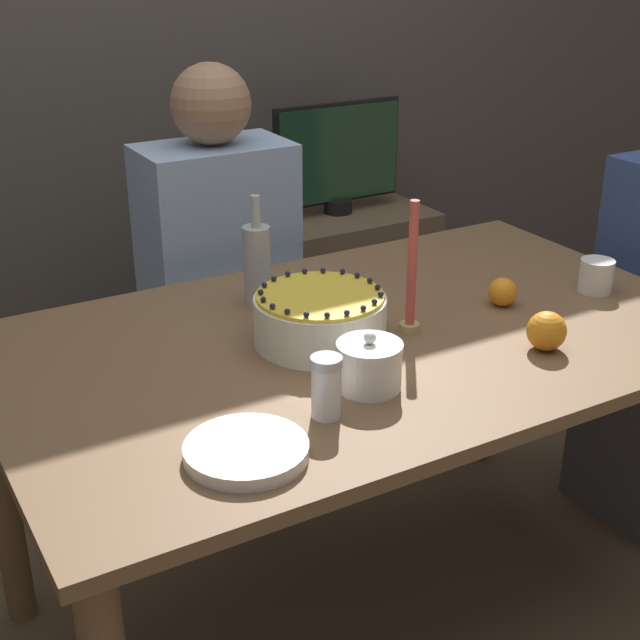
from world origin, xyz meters
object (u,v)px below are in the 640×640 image
at_px(person_man_blue_shirt, 221,319).
at_px(sugar_shaker, 326,387).
at_px(bottle, 257,264).
at_px(tv_monitor, 338,157).
at_px(sugar_bowl, 369,366).
at_px(cake, 320,318).
at_px(candle, 412,279).

bearing_deg(person_man_blue_shirt, sugar_shaker, 77.54).
height_order(bottle, tv_monitor, bottle).
bearing_deg(sugar_shaker, person_man_blue_shirt, 77.54).
bearing_deg(tv_monitor, sugar_bowl, -118.97).
relative_size(sugar_shaker, person_man_blue_shirt, 0.09).
xyz_separation_m(sugar_bowl, bottle, (0.00, 0.47, 0.05)).
bearing_deg(tv_monitor, cake, -122.73).
bearing_deg(tv_monitor, bottle, -130.30).
relative_size(sugar_bowl, tv_monitor, 0.26).
xyz_separation_m(bottle, tv_monitor, (0.75, 0.88, -0.03)).
height_order(person_man_blue_shirt, tv_monitor, person_man_blue_shirt).
distance_m(bottle, tv_monitor, 1.16).
xyz_separation_m(candle, tv_monitor, (0.53, 1.18, -0.05)).
relative_size(candle, person_man_blue_shirt, 0.23).
height_order(candle, bottle, candle).
height_order(bottle, person_man_blue_shirt, person_man_blue_shirt).
relative_size(candle, tv_monitor, 0.60).
xyz_separation_m(sugar_shaker, person_man_blue_shirt, (0.21, 0.94, -0.28)).
bearing_deg(person_man_blue_shirt, sugar_bowl, 84.61).
bearing_deg(sugar_bowl, bottle, 89.82).
distance_m(cake, person_man_blue_shirt, 0.72).
bearing_deg(sugar_bowl, tv_monitor, 61.03).
height_order(sugar_bowl, tv_monitor, tv_monitor).
bearing_deg(bottle, person_man_blue_shirt, 78.75).
height_order(sugar_bowl, candle, candle).
bearing_deg(bottle, candle, -54.36).
bearing_deg(cake, bottle, 94.63).
xyz_separation_m(person_man_blue_shirt, tv_monitor, (0.67, 0.47, 0.29)).
bearing_deg(candle, bottle, 125.64).
distance_m(sugar_bowl, candle, 0.29).
relative_size(sugar_shaker, bottle, 0.45).
xyz_separation_m(candle, person_man_blue_shirt, (-0.13, 0.71, -0.34)).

